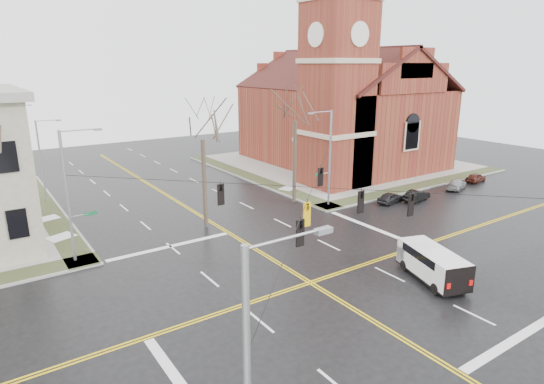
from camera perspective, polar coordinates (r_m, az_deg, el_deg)
ground at (r=29.11m, az=4.82°, el=-11.27°), size 120.00×120.00×0.00m
sidewalks at (r=29.07m, az=4.82°, el=-11.13°), size 80.00×80.00×0.17m
road_markings at (r=29.10m, az=4.82°, el=-11.26°), size 100.00×100.00×0.01m
church at (r=61.09m, az=8.56°, el=11.15°), size 24.28×27.48×27.50m
signal_pole_ne at (r=42.84m, az=7.11°, el=4.56°), size 2.75×0.22×9.00m
signal_pole_nw at (r=32.97m, az=-24.04°, el=-0.12°), size 2.75×0.22×9.00m
span_wires at (r=26.86m, az=5.12°, el=0.60°), size 23.02×23.02×0.03m
traffic_signals at (r=26.58m, az=5.99°, el=-1.28°), size 8.21×8.26×1.30m
streetlight_north_a at (r=49.13m, az=-26.88°, el=3.84°), size 2.30×0.20×8.00m
streetlight_north_b at (r=68.80m, az=-29.27°, el=6.50°), size 2.30×0.20×8.00m
cargo_van at (r=30.73m, az=19.29°, el=-8.22°), size 3.54×5.56×1.98m
parked_car_a at (r=46.07m, az=14.62°, el=-0.68°), size 3.37×1.83×1.09m
parked_car_b at (r=47.46m, az=17.70°, el=-0.42°), size 3.57×1.73×1.13m
parked_car_c at (r=53.46m, az=22.11°, el=0.89°), size 3.91×2.55×1.05m
parked_car_d at (r=57.60m, az=24.21°, el=1.68°), size 3.30×1.71×1.07m
tree_nw_near at (r=36.86m, az=-8.73°, el=7.24°), size 4.00×4.00×10.83m
tree_ne at (r=43.09m, az=2.93°, el=9.58°), size 4.00×4.00×11.83m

